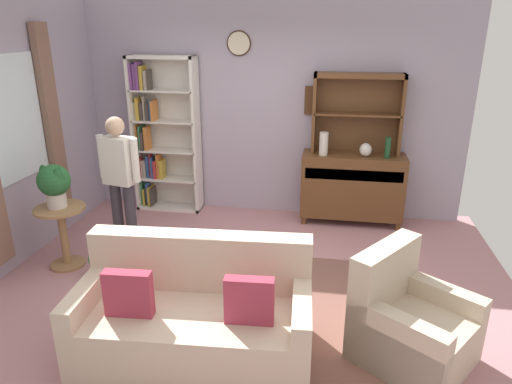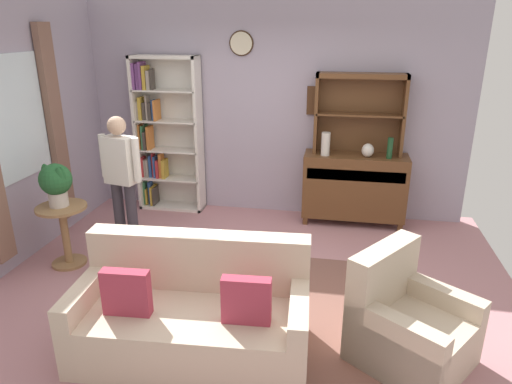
% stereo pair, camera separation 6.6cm
% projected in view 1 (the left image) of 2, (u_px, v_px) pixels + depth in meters
% --- Properties ---
extents(ground_plane, '(5.40, 4.60, 0.02)m').
position_uv_depth(ground_plane, '(243.00, 288.00, 4.63)').
color(ground_plane, '#B27A7F').
extents(wall_back, '(5.00, 0.09, 2.80)m').
position_uv_depth(wall_back, '(273.00, 110.00, 6.12)').
color(wall_back, '#A399AD').
rests_on(wall_back, ground_plane).
extents(area_rug, '(2.63, 2.09, 0.01)m').
position_uv_depth(area_rug, '(258.00, 306.00, 4.31)').
color(area_rug, brown).
rests_on(area_rug, ground_plane).
extents(bookshelf, '(0.90, 0.30, 2.10)m').
position_uv_depth(bookshelf, '(161.00, 135.00, 6.30)').
color(bookshelf, silver).
rests_on(bookshelf, ground_plane).
extents(sideboard, '(1.30, 0.45, 0.92)m').
position_uv_depth(sideboard, '(352.00, 185.00, 6.01)').
color(sideboard, brown).
rests_on(sideboard, ground_plane).
extents(sideboard_hutch, '(1.10, 0.26, 1.00)m').
position_uv_depth(sideboard_hutch, '(358.00, 102.00, 5.75)').
color(sideboard_hutch, brown).
rests_on(sideboard_hutch, sideboard).
extents(vase_tall, '(0.11, 0.11, 0.29)m').
position_uv_depth(vase_tall, '(324.00, 144.00, 5.80)').
color(vase_tall, beige).
rests_on(vase_tall, sideboard).
extents(vase_round, '(0.15, 0.15, 0.17)m').
position_uv_depth(vase_round, '(366.00, 150.00, 5.75)').
color(vase_round, beige).
rests_on(vase_round, sideboard).
extents(bottle_wine, '(0.07, 0.07, 0.26)m').
position_uv_depth(bottle_wine, '(388.00, 148.00, 5.68)').
color(bottle_wine, '#194223').
rests_on(bottle_wine, sideboard).
extents(couch_floral, '(1.85, 0.96, 0.90)m').
position_uv_depth(couch_floral, '(195.00, 316.00, 3.64)').
color(couch_floral, beige).
rests_on(couch_floral, ground_plane).
extents(armchair_floral, '(1.07, 1.07, 0.88)m').
position_uv_depth(armchair_floral, '(410.00, 325.00, 3.57)').
color(armchair_floral, beige).
rests_on(armchair_floral, ground_plane).
extents(plant_stand, '(0.52, 0.52, 0.68)m').
position_uv_depth(plant_stand, '(63.00, 230.00, 4.92)').
color(plant_stand, '#997047').
rests_on(plant_stand, ground_plane).
extents(potted_plant_large, '(0.33, 0.33, 0.46)m').
position_uv_depth(potted_plant_large, '(54.00, 183.00, 4.74)').
color(potted_plant_large, beige).
rests_on(potted_plant_large, plant_stand).
extents(potted_plant_small, '(0.21, 0.21, 0.29)m').
position_uv_depth(potted_plant_small, '(99.00, 260.00, 4.81)').
color(potted_plant_small, gray).
rests_on(potted_plant_small, ground_plane).
extents(person_reading, '(0.52, 0.27, 1.56)m').
position_uv_depth(person_reading, '(120.00, 176.00, 5.09)').
color(person_reading, '#38333D').
rests_on(person_reading, ground_plane).
extents(coffee_table, '(0.80, 0.50, 0.42)m').
position_uv_depth(coffee_table, '(233.00, 258.00, 4.47)').
color(coffee_table, brown).
rests_on(coffee_table, ground_plane).
extents(book_stack, '(0.21, 0.15, 0.08)m').
position_uv_depth(book_stack, '(226.00, 247.00, 4.45)').
color(book_stack, '#CC7233').
rests_on(book_stack, coffee_table).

